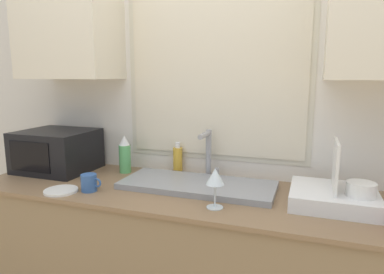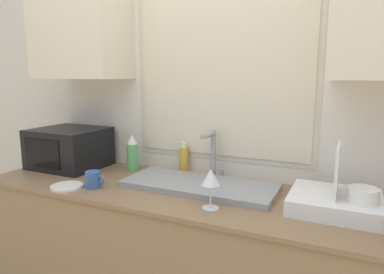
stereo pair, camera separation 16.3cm
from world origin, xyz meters
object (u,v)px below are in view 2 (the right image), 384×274
Objects in this scene: spray_bottle at (133,153)px; mug_near_sink at (93,180)px; soap_bottle at (184,159)px; wine_glass at (211,179)px; microwave at (69,148)px; faucet at (213,151)px; dish_rack at (337,200)px.

spray_bottle reaches higher than mug_near_sink.
spray_bottle is 0.32m from soap_bottle.
spray_bottle reaches higher than wine_glass.
spray_bottle is (0.41, 0.09, -0.01)m from microwave.
spray_bottle is at bearing 12.73° from microwave.
spray_bottle is 1.26× the size of wine_glass.
faucet is 0.43m from wine_glass.
faucet reaches higher than mug_near_sink.
dish_rack is 1.98× the size of soap_bottle.
mug_near_sink is at bearing -141.22° from faucet.
dish_rack is 1.16m from spray_bottle.
mug_near_sink is at bearing -123.62° from soap_bottle.
wine_glass is at bearing -14.11° from microwave.
dish_rack is 1.16m from mug_near_sink.
dish_rack reaches higher than mug_near_sink.
faucet is at bearing 110.76° from wine_glass.
mug_near_sink is (-1.15, -0.20, -0.01)m from dish_rack.
dish_rack is at bearing 9.84° from mug_near_sink.
faucet is 0.93m from microwave.
soap_bottle reaches higher than wine_glass.
wine_glass is at bearing -51.89° from soap_bottle.
faucet reaches higher than soap_bottle.
dish_rack is at bearing -2.39° from microwave.
soap_bottle is (-0.85, 0.25, 0.03)m from dish_rack.
dish_rack is (1.56, -0.07, -0.07)m from microwave.
soap_bottle is 0.57m from wine_glass.
spray_bottle is 1.20× the size of soap_bottle.
faucet is at bearing 8.41° from microwave.
soap_bottle is (-0.20, 0.05, -0.08)m from faucet.
microwave is 1.10m from wine_glass.
spray_bottle is 0.75m from wine_glass.
faucet is 0.74× the size of dish_rack.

